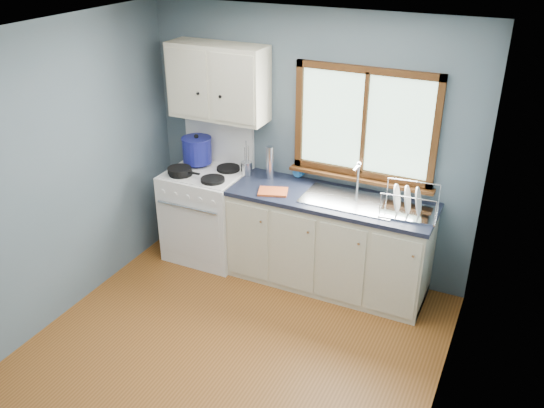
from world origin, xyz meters
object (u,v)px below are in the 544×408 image
at_px(gas_range, 207,211).
at_px(dish_rack, 408,206).
at_px(sink, 350,207).
at_px(base_cabinets, 328,246).
at_px(skillet, 180,170).
at_px(utensil_crock, 247,168).
at_px(thermos, 270,162).
at_px(stockpot, 197,150).

distance_m(gas_range, dish_rack, 2.06).
bearing_deg(sink, base_cabinets, 179.87).
height_order(base_cabinets, skillet, skillet).
bearing_deg(sink, utensil_crock, 174.13).
bearing_deg(thermos, dish_rack, -6.48).
relative_size(gas_range, base_cabinets, 0.74).
bearing_deg(thermos, stockpot, -177.48).
bearing_deg(base_cabinets, sink, -0.13).
distance_m(stockpot, utensil_crock, 0.56).
bearing_deg(thermos, utensil_crock, -172.27).
bearing_deg(thermos, sink, -9.56).
xyz_separation_m(gas_range, base_cabinets, (1.31, 0.02, -0.08)).
distance_m(base_cabinets, sink, 0.48).
bearing_deg(dish_rack, thermos, 168.39).
bearing_deg(stockpot, utensil_crock, 0.29).
height_order(stockpot, dish_rack, stockpot).
relative_size(base_cabinets, skillet, 5.32).
bearing_deg(stockpot, thermos, 2.52).
relative_size(base_cabinets, dish_rack, 3.71).
bearing_deg(gas_range, dish_rack, 0.18).
xyz_separation_m(base_cabinets, utensil_crock, (-0.91, 0.11, 0.58)).
xyz_separation_m(base_cabinets, thermos, (-0.68, 0.14, 0.67)).
xyz_separation_m(gas_range, skillet, (-0.18, -0.17, 0.49)).
distance_m(gas_range, stockpot, 0.63).
bearing_deg(base_cabinets, utensil_crock, 173.01).
bearing_deg(utensil_crock, dish_rack, -4.41).
bearing_deg(skillet, sink, 7.77).
relative_size(gas_range, thermos, 4.23).
bearing_deg(stockpot, base_cabinets, -4.25).
distance_m(gas_range, sink, 1.53).
xyz_separation_m(sink, dish_rack, (0.52, -0.01, 0.13)).
bearing_deg(dish_rack, utensil_crock, 170.46).
bearing_deg(skillet, gas_range, 44.60).
distance_m(sink, thermos, 0.90).
relative_size(gas_range, skillet, 3.91).
height_order(sink, dish_rack, sink).
xyz_separation_m(stockpot, dish_rack, (2.17, -0.12, -0.11)).
relative_size(skillet, thermos, 1.08).
relative_size(base_cabinets, sink, 2.20).
bearing_deg(sink, skillet, -173.52).
height_order(gas_range, utensil_crock, gas_range).
bearing_deg(gas_range, thermos, 14.50).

